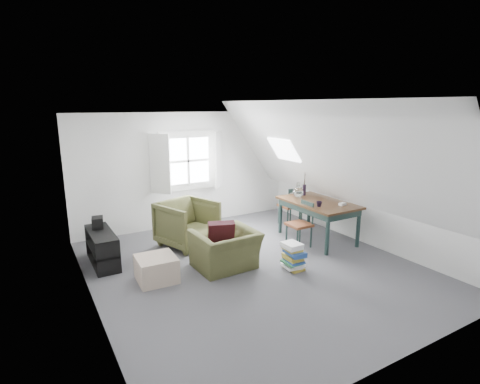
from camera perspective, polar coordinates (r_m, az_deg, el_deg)
floor at (r=6.37m, az=2.07°, el=-11.40°), size 5.50×5.50×0.00m
ceiling at (r=5.80m, az=2.27°, el=11.69°), size 5.50×5.50×0.00m
wall_back at (r=8.37m, az=-8.00°, el=3.40°), size 5.00×0.00×5.00m
wall_front at (r=4.03m, az=23.87°, el=-8.27°), size 5.00×0.00×5.00m
wall_left at (r=5.12m, az=-22.23°, el=-3.67°), size 0.00×5.50×5.50m
wall_right at (r=7.58m, az=18.35°, el=1.85°), size 0.00×5.50×5.50m
slope_left at (r=5.21m, az=-12.36°, el=3.22°), size 3.19×5.50×4.48m
slope_right at (r=6.81m, az=13.32°, el=5.45°), size 3.19×5.50×4.48m
dormer_window at (r=8.27m, az=-7.85°, el=4.69°), size 1.71×0.35×1.30m
skylight at (r=7.80m, az=6.72°, el=6.41°), size 0.35×0.75×0.47m
armchair_near at (r=6.35m, az=-2.21°, el=-11.48°), size 1.01×0.89×0.64m
armchair_far at (r=7.38m, az=-7.90°, el=-8.00°), size 1.20×1.22×0.88m
throw_pillow at (r=6.27m, az=-2.91°, el=-6.34°), size 0.50×0.39×0.46m
ottoman at (r=6.00m, az=-12.61°, el=-11.33°), size 0.60×0.60×0.38m
dining_table at (r=7.56m, az=11.79°, el=-2.18°), size 0.95×1.58×0.79m
demijohn at (r=7.74m, az=8.82°, el=0.05°), size 0.22×0.22×0.31m
vase_twigs at (r=7.97m, az=9.77°, el=0.39°), size 0.07×0.08×0.56m
cup at (r=7.16m, az=11.94°, el=-2.19°), size 0.12×0.12×0.10m
paper_box at (r=7.35m, az=15.34°, el=-1.79°), size 0.14×0.10×0.04m
dining_chair_far at (r=8.44m, az=7.69°, el=-2.02°), size 0.41×0.41×0.88m
dining_chair_near at (r=7.21m, az=9.21°, el=-4.75°), size 0.41×0.41×0.87m
media_shelf at (r=6.80m, az=-20.18°, el=-8.29°), size 0.37×1.11×0.57m
electronics_box at (r=6.94m, az=-20.88°, el=-4.43°), size 0.23×0.28×0.20m
magazine_stack at (r=6.28m, az=8.11°, el=-9.67°), size 0.34×0.40×0.45m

